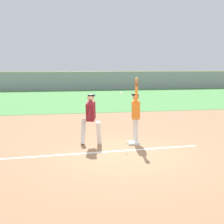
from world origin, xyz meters
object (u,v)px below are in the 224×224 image
Objects in this scene: first_base at (133,143)px; parked_car_green at (85,82)px; fielder at (136,111)px; parked_car_silver at (129,82)px; runner at (91,116)px; baseball at (121,93)px; parked_car_tan at (49,82)px.

first_base is 28.23m from parked_car_green.
fielder is 27.90m from parked_car_silver.
runner reaches higher than parked_car_green.
parked_car_silver is (5.60, -0.83, 0.00)m from parked_car_green.
parked_car_tan is (-3.50, 27.30, -1.04)m from baseball.
runner is at bearing -95.42° from parked_car_green.
baseball is 27.54m from parked_car_tan.
parked_car_green is at bearing 100.84° from runner.
first_base is 0.09× the size of parked_car_green.
runner is at bearing 10.35° from fielder.
runner is at bearing -168.81° from baseball.
parked_car_tan is 4.68m from parked_car_green.
fielder is at bearing -92.26° from parked_car_green.
baseball is (-0.46, 0.23, 0.59)m from fielder.
parked_car_tan is (-3.84, 27.72, 0.63)m from first_base.
parked_car_green is 5.67m from parked_car_silver.
runner reaches higher than parked_car_tan.
runner reaches higher than parked_car_silver.
parked_car_tan is at bearing 176.09° from parked_car_silver.
fielder is 0.79m from baseball.
baseball is 27.83m from parked_car_green.
parked_car_silver is (10.26, -0.35, 0.00)m from parked_car_tan.
fielder reaches higher than baseball.
parked_car_silver is at bearing -9.32° from parked_car_green.
parked_car_silver is (7.85, 27.16, -0.32)m from runner.
runner is 0.39× the size of parked_car_silver.
fielder reaches higher than parked_car_silver.
first_base is at bearing 69.06° from fielder.
parked_car_tan is at bearing -71.04° from fielder.
fielder is at bearing 58.29° from first_base.
parked_car_green is (0.81, 28.21, 0.63)m from first_base.
fielder is 27.81m from parked_car_tan.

